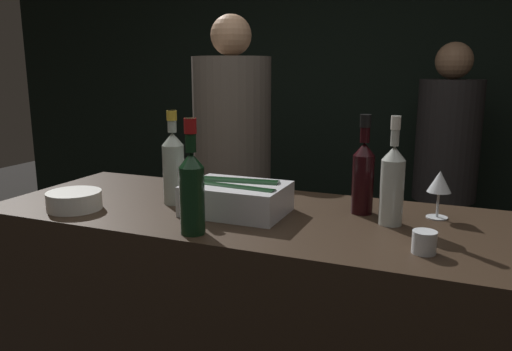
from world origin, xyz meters
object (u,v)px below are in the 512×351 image
Objects in this scene: white_wine_bottle at (392,182)px; person_blond_tee at (445,171)px; red_wine_bottle_black_foil at (363,173)px; person_in_hoodie at (232,170)px; bowl_white at (74,200)px; wine_glass at (439,183)px; candle_votive at (424,242)px; rose_wine_bottle at (173,165)px; red_wine_bottle_burgundy at (192,187)px; ice_bin_with_bottles at (237,197)px.

person_blond_tee reaches higher than white_wine_bottle.
person_in_hoodie is (-0.83, 0.74, -0.20)m from red_wine_bottle_black_foil.
bowl_white is 2.16m from person_blond_tee.
wine_glass is 1.47m from person_blond_tee.
white_wine_bottle reaches higher than candle_votive.
person_in_hoodie reaches higher than red_wine_bottle_black_foil.
candle_votive is at bearing 1.12° from bowl_white.
red_wine_bottle_black_foil is 0.99× the size of rose_wine_bottle.
candle_votive is 0.40m from red_wine_bottle_black_foil.
person_in_hoodie is (-0.94, 0.83, -0.19)m from white_wine_bottle.
bowl_white reaches higher than candle_votive.
person_in_hoodie is at bearing 135.09° from candle_votive.
red_wine_bottle_black_foil is at bearing 140.20° from white_wine_bottle.
candle_votive is 0.19× the size of red_wine_bottle_black_foil.
person_in_hoodie is at bearing 138.32° from red_wine_bottle_black_foil.
red_wine_bottle_black_foil is (0.42, 0.40, -0.00)m from red_wine_bottle_burgundy.
wine_glass is at bearing 41.04° from person_blond_tee.
red_wine_bottle_black_foil is 0.18× the size of person_in_hoodie.
rose_wine_bottle is at bearing -168.39° from red_wine_bottle_black_foil.
rose_wine_bottle is (-0.65, -0.13, 0.00)m from red_wine_bottle_black_foil.
red_wine_bottle_black_foil is (-0.11, 0.09, 0.00)m from white_wine_bottle.
wine_glass is at bearing -77.40° from person_in_hoodie.
red_wine_bottle_burgundy is (-0.53, -0.32, 0.00)m from white_wine_bottle.
red_wine_bottle_black_foil is at bearing -85.84° from person_in_hoodie.
red_wine_bottle_burgundy is 2.02m from person_blond_tee.
white_wine_bottle is (-0.13, -0.13, 0.02)m from wine_glass.
ice_bin_with_bottles is 0.63m from candle_votive.
bowl_white is at bearing -144.49° from rose_wine_bottle.
ice_bin_with_bottles is 5.08× the size of candle_votive.
person_in_hoodie is (-1.07, 0.70, -0.17)m from wine_glass.
person_blond_tee is at bearing 69.60° from ice_bin_with_bottles.
red_wine_bottle_burgundy is at bearing -146.26° from wine_glass.
red_wine_bottle_black_foil is at bearing 11.61° from rose_wine_bottle.
ice_bin_with_bottles is at bearing -5.75° from rose_wine_bottle.
person_blond_tee reaches higher than wine_glass.
rose_wine_bottle is at bearing -122.68° from person_in_hoodie.
candle_votive is at bearing -89.07° from person_in_hoodie.
bowl_white is 1.07m from white_wine_bottle.
person_blond_tee is at bearing 81.51° from red_wine_bottle_black_foil.
candle_votive is (0.61, -0.15, -0.03)m from ice_bin_with_bottles.
candle_votive is 0.04× the size of person_in_hoodie.
white_wine_bottle is (-0.12, 0.22, 0.11)m from candle_votive.
red_wine_bottle_burgundy is 0.19× the size of person_in_hoodie.
candle_votive is at bearing -92.57° from wine_glass.
person_blond_tee reaches higher than rose_wine_bottle.
red_wine_bottle_burgundy is (-0.65, -0.09, 0.11)m from candle_votive.
wine_glass is 2.43× the size of candle_votive.
white_wine_bottle is 1.60m from person_blond_tee.
red_wine_bottle_burgundy is at bearing -114.58° from person_in_hoodie.
red_wine_bottle_black_foil is at bearing 125.70° from candle_votive.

